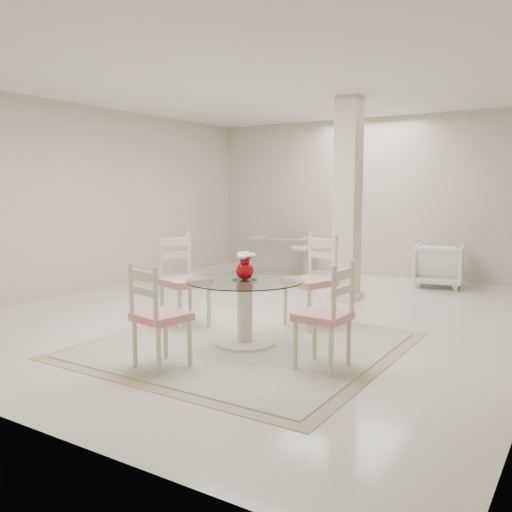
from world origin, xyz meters
The scene contains 13 objects.
ground centered at (0.00, 0.00, 0.00)m, with size 7.00×7.00×0.00m, color white.
room_shell centered at (0.00, 0.00, 1.86)m, with size 6.02×7.02×2.71m.
column centered at (0.50, 1.30, 1.35)m, with size 0.30×0.30×2.70m, color beige.
area_rug centered at (0.54, -1.26, 0.01)m, with size 2.77×2.77×0.02m.
dining_table centered at (0.54, -1.26, 0.33)m, with size 1.12×1.12×0.65m.
red_vase centered at (0.54, -1.26, 0.78)m, with size 0.20×0.19×0.27m.
dining_chair_east centered at (1.53, -1.49, 0.53)m, with size 0.42×0.42×1.00m.
dining_chair_north centered at (0.79, -0.27, 0.59)m, with size 0.57×0.57×1.12m.
dining_chair_west centered at (-0.45, -1.02, 0.59)m, with size 0.56×0.56×1.12m.
dining_chair_south centered at (0.31, -2.25, 0.52)m, with size 0.46×0.46×0.99m.
recliner_taupe centered at (-1.39, 2.84, 0.33)m, with size 1.02×0.89×0.66m, color gray.
armchair_white centered at (1.32, 2.98, 0.33)m, with size 0.70×0.72×0.66m, color silver.
side_table centered at (-0.59, 2.27, 0.26)m, with size 0.54×0.54×0.56m.
Camera 1 is at (3.35, -5.50, 1.51)m, focal length 38.00 mm.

